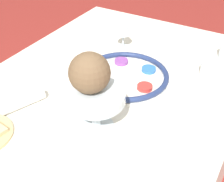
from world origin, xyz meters
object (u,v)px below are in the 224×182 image
object	(u,v)px
seder_plate	(125,76)
cup_near	(209,70)
fruit_stand	(95,100)
coconut	(90,73)
orange_fruit	(88,76)
wine_glass	(123,28)
napkin_roll	(22,102)

from	to	relation	value
seder_plate	cup_near	xyz separation A→B (m)	(-0.17, 0.26, 0.01)
seder_plate	fruit_stand	distance (m)	0.29
seder_plate	coconut	bearing A→B (deg)	6.67
orange_fruit	wine_glass	bearing A→B (deg)	-162.89
seder_plate	wine_glass	bearing A→B (deg)	-150.00
napkin_roll	fruit_stand	bearing A→B (deg)	98.00
wine_glass	orange_fruit	world-z (taller)	orange_fruit
cup_near	fruit_stand	bearing A→B (deg)	-25.38
seder_plate	coconut	xyz separation A→B (m)	(0.27, 0.03, 0.17)
cup_near	wine_glass	bearing A→B (deg)	-96.30
orange_fruit	napkin_roll	bearing A→B (deg)	-79.78
coconut	napkin_roll	world-z (taller)	coconut
seder_plate	coconut	distance (m)	0.32
wine_glass	cup_near	distance (m)	0.39
orange_fruit	cup_near	size ratio (longest dim) A/B	1.45
wine_glass	cup_near	xyz separation A→B (m)	(0.04, 0.39, -0.06)
coconut	seder_plate	bearing A→B (deg)	-173.33
orange_fruit	fruit_stand	bearing A→B (deg)	76.72
coconut	orange_fruit	bearing A→B (deg)	-118.21
orange_fruit	coconut	distance (m)	0.02
fruit_stand	coconut	xyz separation A→B (m)	(-0.00, -0.02, 0.09)
fruit_stand	cup_near	size ratio (longest dim) A/B	2.82
wine_glass	orange_fruit	size ratio (longest dim) A/B	1.44
seder_plate	wine_glass	world-z (taller)	wine_glass
fruit_stand	napkin_roll	size ratio (longest dim) A/B	1.12
coconut	cup_near	size ratio (longest dim) A/B	1.91
wine_glass	coconut	size ratio (longest dim) A/B	1.10
fruit_stand	napkin_roll	world-z (taller)	fruit_stand
wine_glass	cup_near	size ratio (longest dim) A/B	2.09
fruit_stand	orange_fruit	distance (m)	0.08
seder_plate	cup_near	world-z (taller)	cup_near
napkin_roll	cup_near	bearing A→B (deg)	135.52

